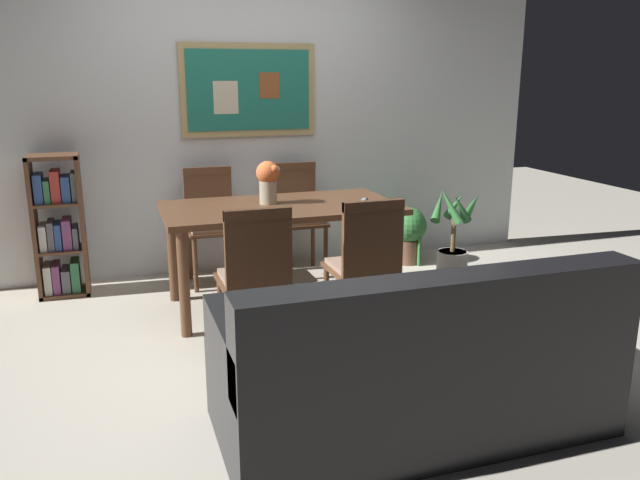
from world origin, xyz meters
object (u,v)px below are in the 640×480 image
Objects in this scene: leather_couch at (416,370)px; potted_ivy at (408,233)px; dining_table at (281,218)px; dining_chair_near_right at (366,257)px; potted_palm at (453,239)px; dining_chair_near_left at (255,269)px; tv_remote at (364,201)px; bookshelf at (60,228)px; flower_vase at (268,179)px; dining_chair_far_left at (211,216)px; dining_chair_far_right at (297,209)px.

leather_couch is 2.78m from potted_ivy.
dining_table is 1.86m from leather_couch.
dining_chair_near_right reaches higher than potted_palm.
dining_chair_near_left is 0.51× the size of leather_couch.
dining_chair_near_left reaches higher than tv_remote.
bookshelf is (-1.83, 1.51, -0.02)m from dining_chair_near_right.
potted_palm is at bearing 56.32° from leather_couch.
flower_vase is (-0.07, 0.07, 0.27)m from dining_table.
bookshelf is (-1.12, 0.02, -0.02)m from dining_chair_far_left.
flower_vase is (0.31, -0.66, 0.38)m from dining_chair_far_left.
leather_couch is 1.83m from tv_remote.
dining_table is 0.84m from dining_chair_far_left.
tv_remote is at bearing -74.30° from dining_chair_far_right.
leather_couch is at bearing -123.68° from potted_palm.
dining_chair_near_right is 1.00× the size of dining_chair_far_left.
potted_ivy is 1.88× the size of flower_vase.
potted_palm is (1.94, -0.43, -0.24)m from dining_chair_far_left.
tv_remote reaches higher than potted_ivy.
dining_chair_near_left is 0.97m from flower_vase.
bookshelf reaches higher than dining_chair_near_left.
flower_vase is (-1.41, -0.62, 0.64)m from potted_ivy.
dining_chair_near_right is at bearing -66.44° from dining_table.
dining_table is 0.83m from dining_chair_near_right.
leather_couch is 1.70× the size of bookshelf.
bookshelf reaches higher than dining_chair_far_left.
dining_chair_near_left is 1.00× the size of dining_chair_near_right.
dining_chair_far_right is at bearing 85.74° from leather_couch.
potted_palm is 4.82× the size of tv_remote.
dining_chair_near_right is at bearing 80.07° from leather_couch.
dining_chair_far_right is at bearing 0.42° from bookshelf.
dining_chair_far_right is 1.53m from dining_chair_near_right.
bookshelf is at bearing 153.31° from dining_table.
dining_chair_near_left is at bearing -115.37° from dining_table.
dining_chair_near_left is 0.70m from dining_chair_near_right.
potted_ivy is (1.72, -0.04, -0.26)m from dining_chair_far_left.
potted_palm is 1.15m from tv_remote.
dining_chair_far_right is 1.69m from dining_chair_near_left.
dining_chair_far_left is 5.79× the size of tv_remote.
dining_table is 1.78× the size of dining_chair_far_left.
dining_chair_far_right is 0.89m from flower_vase.
dining_chair_near_left is at bearing -53.25° from bookshelf.
dining_chair_far_right is 0.72m from dining_chair_far_left.
potted_palm is at bearing -60.19° from potted_ivy.
dining_chair_far_right is at bearing 66.34° from dining_table.
dining_chair_far_left is (-0.38, 0.73, -0.11)m from dining_table.
dining_chair_far_left is (-0.72, -0.04, 0.00)m from dining_chair_far_right.
flower_vase reaches higher than dining_chair_near_left.
bookshelf is (-1.65, 2.58, 0.20)m from leather_couch.
dining_chair_near_left and dining_chair_far_left have the same top height.
flower_vase reaches higher than dining_table.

